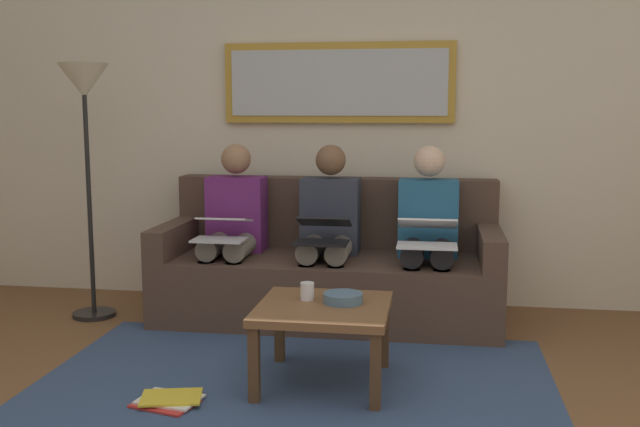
% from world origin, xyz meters
% --- Properties ---
extents(wall_rear, '(6.00, 0.12, 2.60)m').
position_xyz_m(wall_rear, '(0.00, -2.60, 1.30)').
color(wall_rear, beige).
rests_on(wall_rear, ground_plane).
extents(area_rug, '(2.60, 1.80, 0.01)m').
position_xyz_m(area_rug, '(0.00, -0.85, 0.00)').
color(area_rug, '#33476B').
rests_on(area_rug, ground_plane).
extents(couch, '(2.20, 0.90, 0.90)m').
position_xyz_m(couch, '(0.00, -2.12, 0.31)').
color(couch, '#4C382D').
rests_on(couch, ground_plane).
extents(framed_mirror, '(1.61, 0.05, 0.55)m').
position_xyz_m(framed_mirror, '(0.00, -2.51, 1.55)').
color(framed_mirror, '#B7892D').
extents(coffee_table, '(0.65, 0.65, 0.41)m').
position_xyz_m(coffee_table, '(-0.14, -0.90, 0.35)').
color(coffee_table, brown).
rests_on(coffee_table, ground_plane).
extents(cup, '(0.07, 0.07, 0.09)m').
position_xyz_m(cup, '(-0.05, -0.98, 0.45)').
color(cup, silver).
rests_on(cup, coffee_table).
extents(bowl, '(0.20, 0.20, 0.05)m').
position_xyz_m(bowl, '(-0.24, -0.95, 0.43)').
color(bowl, slate).
rests_on(bowl, coffee_table).
extents(person_left, '(0.38, 0.58, 1.14)m').
position_xyz_m(person_left, '(-0.64, -2.05, 0.61)').
color(person_left, '#235B84').
rests_on(person_left, couch).
extents(laptop_white, '(0.36, 0.37, 0.16)m').
position_xyz_m(laptop_white, '(-0.64, -1.81, 0.63)').
color(laptop_white, white).
extents(person_middle, '(0.38, 0.58, 1.14)m').
position_xyz_m(person_middle, '(0.00, -2.05, 0.61)').
color(person_middle, '#2D3342').
rests_on(person_middle, couch).
extents(laptop_black, '(0.33, 0.36, 0.16)m').
position_xyz_m(laptop_black, '(0.00, -1.81, 0.63)').
color(laptop_black, black).
extents(person_right, '(0.38, 0.58, 1.14)m').
position_xyz_m(person_right, '(0.64, -2.05, 0.61)').
color(person_right, '#66236B').
rests_on(person_right, couch).
extents(laptop_silver, '(0.32, 0.33, 0.14)m').
position_xyz_m(laptop_silver, '(0.64, -1.80, 0.63)').
color(laptop_silver, silver).
extents(magazine_stack, '(0.34, 0.29, 0.03)m').
position_xyz_m(magazine_stack, '(0.54, -0.53, 0.02)').
color(magazine_stack, red).
rests_on(magazine_stack, ground_plane).
extents(standing_lamp, '(0.32, 0.32, 1.66)m').
position_xyz_m(standing_lamp, '(1.55, -1.85, 1.37)').
color(standing_lamp, black).
rests_on(standing_lamp, ground_plane).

